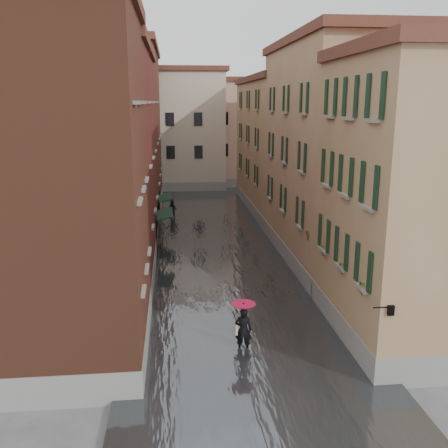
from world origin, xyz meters
TOP-DOWN VIEW (x-y plane):
  - ground at (0.00, 0.00)m, footprint 120.00×120.00m
  - floodwater at (0.00, 13.00)m, footprint 10.00×60.00m
  - building_left_near at (-7.00, -2.00)m, footprint 6.00×8.00m
  - building_left_mid at (-7.00, 9.00)m, footprint 6.00×14.00m
  - building_left_far at (-7.00, 24.00)m, footprint 6.00×16.00m
  - building_right_near at (7.00, -2.00)m, footprint 6.00×8.00m
  - building_right_mid at (7.00, 9.00)m, footprint 6.00×14.00m
  - building_right_far at (7.00, 24.00)m, footprint 6.00×16.00m
  - building_end_cream at (-3.00, 38.00)m, footprint 12.00×9.00m
  - building_end_pink at (6.00, 40.00)m, footprint 10.00×9.00m
  - awning_near at (-3.48, 11.68)m, footprint 1.09×3.11m
  - awning_far at (-3.48, 17.61)m, footprint 1.09×3.14m
  - wall_lantern at (4.33, -6.00)m, footprint 0.71×0.22m
  - window_planters at (4.12, -0.73)m, footprint 0.59×8.32m
  - pedestrian_main at (-0.17, -2.77)m, footprint 1.00×1.00m
  - pedestrian_far at (-2.92, 20.84)m, footprint 0.98×0.88m

SIDE VIEW (x-z plane):
  - ground at x=0.00m, z-range 0.00..0.00m
  - floodwater at x=0.00m, z-range 0.00..0.20m
  - pedestrian_far at x=-2.92m, z-range 0.00..1.67m
  - pedestrian_main at x=-0.17m, z-range 0.23..2.29m
  - awning_near at x=-3.48m, z-range 1.07..3.87m
  - awning_far at x=-3.48m, z-range 1.07..3.87m
  - wall_lantern at x=4.33m, z-range 2.83..3.18m
  - window_planters at x=4.12m, z-range 3.09..3.93m
  - building_right_near at x=7.00m, z-range 0.00..11.50m
  - building_right_far at x=7.00m, z-range 0.00..11.50m
  - building_end_pink at x=6.00m, z-range 0.00..12.00m
  - building_left_mid at x=-7.00m, z-range 0.00..12.50m
  - building_left_near at x=-7.00m, z-range 0.00..13.00m
  - building_right_mid at x=7.00m, z-range 0.00..13.00m
  - building_end_cream at x=-3.00m, z-range 0.00..13.00m
  - building_left_far at x=-7.00m, z-range 0.00..14.00m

